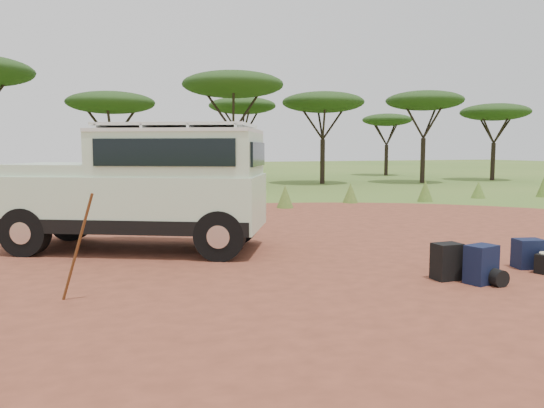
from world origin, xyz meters
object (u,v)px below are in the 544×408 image
object	(u,v)px
safari_vehicle	(145,190)
duffel_navy	(528,254)
backpack_black	(447,262)
backpack_olive	(475,260)
walking_staff	(77,248)
backpack_navy	(481,264)

from	to	relation	value
safari_vehicle	duffel_navy	xyz separation A→B (m)	(5.95, -4.15, -0.98)
backpack_black	backpack_olive	xyz separation A→B (m)	(0.69, 0.13, -0.06)
safari_vehicle	backpack_black	bearing A→B (deg)	-18.78
backpack_black	backpack_olive	distance (m)	0.70
walking_staff	backpack_olive	size ratio (longest dim) A/B	3.31
backpack_navy	duffel_navy	size ratio (longest dim) A/B	1.17
walking_staff	duffel_navy	size ratio (longest dim) A/B	3.05
safari_vehicle	walking_staff	world-z (taller)	safari_vehicle
walking_staff	duffel_navy	xyz separation A→B (m)	(7.33, -0.67, -0.49)
backpack_navy	backpack_olive	distance (m)	0.63
walking_staff	backpack_navy	distance (m)	5.94
backpack_black	backpack_olive	size ratio (longest dim) A/B	1.24
walking_staff	duffel_navy	world-z (taller)	walking_staff
backpack_black	backpack_olive	bearing A→B (deg)	10.95
safari_vehicle	walking_staff	bearing A→B (deg)	-84.04
duffel_navy	safari_vehicle	bearing A→B (deg)	159.53
backpack_olive	backpack_navy	bearing A→B (deg)	-148.43
backpack_black	backpack_navy	size ratio (longest dim) A/B	0.97
backpack_black	backpack_navy	xyz separation A→B (m)	(0.33, -0.39, 0.01)
backpack_olive	walking_staff	bearing A→B (deg)	149.97
backpack_black	backpack_olive	world-z (taller)	backpack_black
safari_vehicle	backpack_olive	world-z (taller)	safari_vehicle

